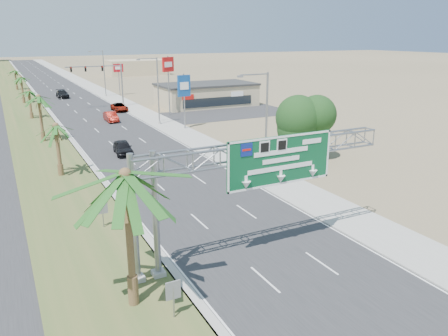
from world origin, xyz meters
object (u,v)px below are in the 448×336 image
pole_sign_red_near (168,68)px  pole_sign_blue (184,88)px  store_building (206,95)px  car_far (62,94)px  sign_gantry (255,161)px  signal_mast (111,81)px  pole_sign_red_far (118,70)px  car_mid_lane (111,117)px  car_left_lane (123,148)px  palm_near (125,175)px  car_right_lane (119,107)px

pole_sign_red_near → pole_sign_blue: size_ratio=1.24×
store_building → car_far: bearing=134.2°
sign_gantry → signal_mast: bearing=84.3°
car_far → pole_sign_blue: (11.20, -42.86, 5.09)m
pole_sign_red_far → car_mid_lane: bearing=-106.9°
car_left_lane → car_far: bearing=94.6°
sign_gantry → pole_sign_blue: size_ratio=2.11×
palm_near → car_right_lane: 61.14m
signal_mast → pole_sign_red_far: signal_mast is taller
car_mid_lane → car_right_lane: 9.89m
sign_gantry → store_building: 60.77m
palm_near → signal_mast: size_ratio=0.81×
pole_sign_blue → car_far: bearing=104.6°
car_far → sign_gantry: bearing=-89.7°
car_left_lane → pole_sign_red_far: pole_sign_red_far is taller
store_building → pole_sign_red_far: pole_sign_red_far is taller
palm_near → pole_sign_red_far: 83.06m
store_building → car_right_lane: store_building is taller
sign_gantry → pole_sign_blue: 38.88m
car_mid_lane → pole_sign_red_far: (9.32, 30.69, 4.87)m
car_far → car_mid_lane: bearing=-84.7°
car_right_lane → car_far: 23.96m
store_building → car_mid_lane: bearing=-158.5°
pole_sign_red_near → pole_sign_blue: (-2.17, -12.15, -1.91)m
sign_gantry → palm_near: bearing=-166.7°
pole_sign_red_near → pole_sign_blue: 12.49m
pole_sign_red_far → signal_mast: bearing=-108.7°
signal_mast → pole_sign_red_far: 17.58m
palm_near → car_far: palm_near is taller
store_building → car_right_lane: 16.90m
palm_near → store_building: palm_near is taller
pole_sign_red_far → pole_sign_red_near: bearing=-87.8°
car_left_lane → pole_sign_red_near: size_ratio=0.46×
car_far → pole_sign_red_near: (13.37, -30.70, 7.00)m
sign_gantry → car_far: size_ratio=2.96×
car_left_lane → pole_sign_blue: 16.21m
car_far → signal_mast: bearing=-69.9°
signal_mast → pole_sign_blue: size_ratio=1.29×
car_left_lane → pole_sign_red_far: 53.05m
signal_mast → palm_near: bearing=-102.7°
car_far → pole_sign_red_far: size_ratio=0.79×
signal_mast → pole_sign_red_near: bearing=-61.7°
car_left_lane → car_mid_lane: car_left_lane is taller
pole_sign_red_near → sign_gantry: bearing=-104.7°
car_mid_lane → pole_sign_red_far: size_ratio=0.64×
car_left_lane → car_far: size_ratio=0.81×
sign_gantry → store_building: bearing=67.6°
palm_near → pole_sign_red_far: bearing=76.1°
store_building → signal_mast: bearing=160.5°
car_left_lane → car_mid_lane: 20.86m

